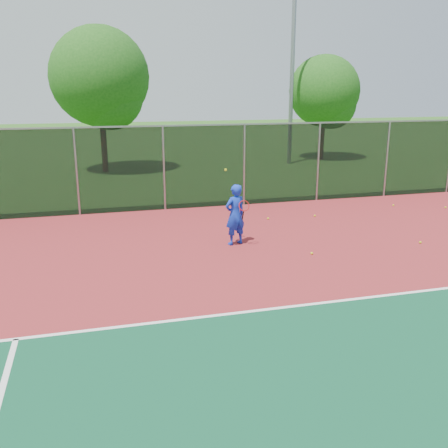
{
  "coord_description": "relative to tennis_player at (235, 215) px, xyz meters",
  "views": [
    {
      "loc": [
        -5.5,
        -5.63,
        4.33
      ],
      "look_at": [
        -2.65,
        5.0,
        1.3
      ],
      "focal_mm": 40.0,
      "sensor_mm": 36.0,
      "label": 1
    }
  ],
  "objects": [
    {
      "name": "practice_ball_2",
      "position": [
        5.12,
        -1.32,
        -0.83
      ],
      "size": [
        0.07,
        0.07,
        0.07
      ],
      "primitive_type": "sphere",
      "color": "#CCD018",
      "rests_on": "court_apron"
    },
    {
      "name": "floodlight_n",
      "position": [
        7.4,
        14.14,
        5.73
      ],
      "size": [
        0.9,
        0.4,
        11.69
      ],
      "color": "gray",
      "rests_on": "ground"
    },
    {
      "name": "practice_ball_7",
      "position": [
        8.69,
        2.15,
        -0.83
      ],
      "size": [
        0.07,
        0.07,
        0.07
      ],
      "primitive_type": "sphere",
      "color": "#CCD018",
      "rests_on": "court_apron"
    },
    {
      "name": "tree_back_left",
      "position": [
        -2.98,
        13.81,
        3.71
      ],
      "size": [
        4.99,
        4.99,
        7.32
      ],
      "color": "#372414",
      "rests_on": "ground"
    },
    {
      "name": "fence_back",
      "position": [
        1.7,
        4.67,
        0.68
      ],
      "size": [
        30.0,
        0.06,
        3.03
      ],
      "color": "black",
      "rests_on": "court_apron"
    },
    {
      "name": "practice_ball_4",
      "position": [
        7.04,
        2.94,
        -0.83
      ],
      "size": [
        0.07,
        0.07,
        0.07
      ],
      "primitive_type": "sphere",
      "color": "#CCD018",
      "rests_on": "court_apron"
    },
    {
      "name": "practice_ball_1",
      "position": [
        1.72,
        -1.41,
        -0.83
      ],
      "size": [
        0.07,
        0.07,
        0.07
      ],
      "primitive_type": "sphere",
      "color": "#CCD018",
      "rests_on": "court_apron"
    },
    {
      "name": "practice_ball_6",
      "position": [
        1.84,
        2.33,
        -0.83
      ],
      "size": [
        0.07,
        0.07,
        0.07
      ],
      "primitive_type": "sphere",
      "color": "#CCD018",
      "rests_on": "court_apron"
    },
    {
      "name": "tree_back_mid",
      "position": [
        10.12,
        15.29,
        3.01
      ],
      "size": [
        4.23,
        4.23,
        6.22
      ],
      "color": "#372414",
      "rests_on": "ground"
    },
    {
      "name": "tennis_player",
      "position": [
        0.0,
        0.0,
        0.0
      ],
      "size": [
        0.73,
        0.71,
        2.16
      ],
      "color": "#1434C2",
      "rests_on": "court_apron"
    },
    {
      "name": "practice_ball_5",
      "position": [
        3.51,
        2.26,
        -0.83
      ],
      "size": [
        0.07,
        0.07,
        0.07
      ],
      "primitive_type": "sphere",
      "color": "#CCD018",
      "rests_on": "court_apron"
    },
    {
      "name": "court_apron",
      "position": [
        1.7,
        -5.33,
        -0.88
      ],
      "size": [
        30.0,
        20.0,
        0.02
      ],
      "primitive_type": "cube",
      "color": "maroon",
      "rests_on": "ground"
    }
  ]
}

